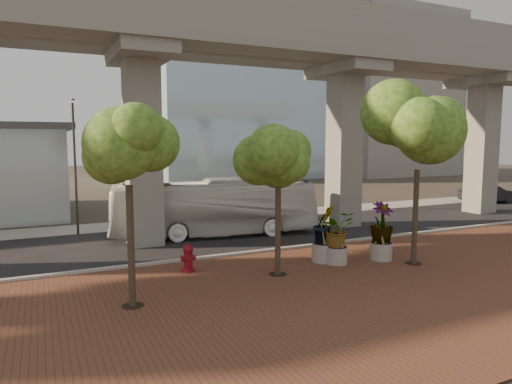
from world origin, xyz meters
name	(u,v)px	position (x,y,z in m)	size (l,w,h in m)	color
ground	(270,241)	(0.00, 0.00, 0.00)	(160.00, 160.00, 0.00)	#363027
brick_plaza	(372,285)	(0.00, -8.00, 0.03)	(70.00, 13.00, 0.06)	brown
asphalt_road	(254,234)	(0.00, 2.00, 0.02)	(90.00, 8.00, 0.04)	black
curb_strip	(289,248)	(0.00, -2.00, 0.08)	(70.00, 0.25, 0.16)	#9E9B93
far_sidewalk	(219,219)	(0.00, 7.50, 0.03)	(90.00, 3.00, 0.06)	#9E9B93
transit_viaduct	(254,102)	(0.00, 2.00, 7.29)	(72.00, 5.60, 12.40)	gray
midrise_block	(382,96)	(38.00, 36.00, 12.00)	(18.00, 16.00, 24.00)	gray
transit_bus	(215,208)	(-2.10, 2.52, 1.55)	(2.61, 11.11, 3.10)	silver
parked_car	(488,194)	(23.09, 5.16, 0.77)	(1.62, 4.68, 1.54)	black
fire_hydrant	(188,258)	(-5.48, -3.62, 0.60)	(0.57, 0.51, 1.13)	maroon
planter_front	(337,232)	(0.50, -5.12, 1.41)	(2.02, 2.02, 2.22)	#9F9B90
planter_right	(382,225)	(2.60, -5.44, 1.58)	(2.35, 2.35, 2.51)	#AAA59A
planter_left	(324,227)	(0.18, -4.62, 1.56)	(2.24, 2.24, 2.47)	gray
street_tree_far_west	(128,152)	(-8.16, -6.51, 4.86)	(3.51, 3.51, 6.42)	#4C3D2B
street_tree_near_west	(278,152)	(-2.48, -5.47, 4.77)	(3.18, 3.18, 6.19)	#4C3D2B
street_tree_near_east	(418,138)	(3.42, -6.54, 5.29)	(4.41, 4.41, 7.25)	#4C3D2B
streetlamp_west	(75,158)	(-8.85, 5.94, 4.28)	(0.36, 1.06, 7.32)	#2C2C31
streetlamp_east	(330,142)	(8.67, 7.34, 5.08)	(0.43, 1.26, 8.70)	#29292E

